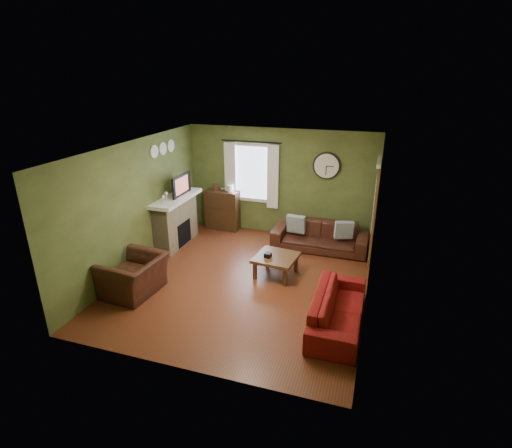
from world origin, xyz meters
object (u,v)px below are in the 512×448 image
(bookshelf, at_px, (223,210))
(sofa_red, at_px, (338,309))
(coffee_table, at_px, (276,266))
(sofa_brown, at_px, (320,236))
(armchair, at_px, (134,276))

(bookshelf, xyz_separation_m, sofa_red, (3.35, -3.29, -0.22))
(coffee_table, bearing_deg, sofa_brown, 67.98)
(sofa_brown, distance_m, armchair, 4.15)
(sofa_brown, relative_size, coffee_table, 2.69)
(sofa_brown, xyz_separation_m, armchair, (-2.91, -2.96, 0.04))
(bookshelf, relative_size, sofa_red, 0.52)
(sofa_red, height_order, armchair, armchair)
(sofa_brown, distance_m, sofa_red, 2.90)
(sofa_brown, xyz_separation_m, coffee_table, (-0.62, -1.52, -0.10))
(bookshelf, relative_size, armchair, 0.94)
(bookshelf, xyz_separation_m, sofa_brown, (2.58, -0.49, -0.19))
(sofa_red, distance_m, armchair, 3.68)
(sofa_red, bearing_deg, bookshelf, 45.56)
(armchair, distance_m, coffee_table, 2.71)
(sofa_brown, relative_size, armchair, 1.98)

